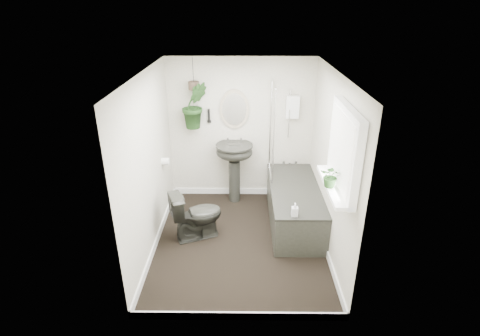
{
  "coord_description": "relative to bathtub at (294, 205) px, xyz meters",
  "views": [
    {
      "loc": [
        0.05,
        -4.31,
        3.08
      ],
      "look_at": [
        0.0,
        0.15,
        1.05
      ],
      "focal_mm": 28.0,
      "sensor_mm": 36.0,
      "label": 1
    }
  ],
  "objects": [
    {
      "name": "sill_plant",
      "position": [
        0.17,
        -1.26,
        1.08
      ],
      "size": [
        0.28,
        0.26,
        0.25
      ],
      "primitive_type": "imported",
      "rotation": [
        0.0,
        0.0,
        -0.4
      ],
      "color": "black",
      "rests_on": "window_sill"
    },
    {
      "name": "shower_box",
      "position": [
        0.0,
        0.84,
        1.26
      ],
      "size": [
        0.2,
        0.1,
        0.35
      ],
      "primitive_type": "cube",
      "color": "white",
      "rests_on": "wall_back"
    },
    {
      "name": "toilet",
      "position": [
        -1.4,
        -0.38,
        0.06
      ],
      "size": [
        0.79,
        0.62,
        0.71
      ],
      "primitive_type": "imported",
      "rotation": [
        0.0,
        0.0,
        1.95
      ],
      "color": "black",
      "rests_on": "floor"
    },
    {
      "name": "floor",
      "position": [
        -0.8,
        -0.5,
        -0.3
      ],
      "size": [
        2.3,
        2.8,
        0.02
      ],
      "primitive_type": "cube",
      "color": "black",
      "rests_on": "ground"
    },
    {
      "name": "window_recess",
      "position": [
        0.29,
        -1.2,
        1.36
      ],
      "size": [
        0.08,
        1.0,
        0.9
      ],
      "primitive_type": "cube",
      "color": "white",
      "rests_on": "wall_right"
    },
    {
      "name": "wall_left",
      "position": [
        -1.96,
        -0.5,
        0.86
      ],
      "size": [
        0.02,
        2.8,
        2.3
      ],
      "primitive_type": "cube",
      "color": "beige",
      "rests_on": "ground"
    },
    {
      "name": "bathtub",
      "position": [
        0.0,
        0.0,
        0.0
      ],
      "size": [
        0.72,
        1.72,
        0.58
      ],
      "primitive_type": null,
      "color": "black",
      "rests_on": "floor"
    },
    {
      "name": "hanging_plant",
      "position": [
        -1.5,
        0.75,
        1.3
      ],
      "size": [
        0.48,
        0.43,
        0.72
      ],
      "primitive_type": "imported",
      "rotation": [
        0.0,
        0.0,
        0.33
      ],
      "color": "black",
      "rests_on": "ceiling"
    },
    {
      "name": "window_sill",
      "position": [
        0.22,
        -1.2,
        0.94
      ],
      "size": [
        0.18,
        1.0,
        0.04
      ],
      "primitive_type": "cube",
      "color": "white",
      "rests_on": "wall_right"
    },
    {
      "name": "toilet_roll_holder",
      "position": [
        -1.9,
        0.2,
        0.61
      ],
      "size": [
        0.11,
        0.11,
        0.11
      ],
      "primitive_type": "cylinder",
      "rotation": [
        0.0,
        1.57,
        0.0
      ],
      "color": "white",
      "rests_on": "wall_left"
    },
    {
      "name": "skirting",
      "position": [
        -0.8,
        -0.5,
        -0.24
      ],
      "size": [
        2.3,
        2.8,
        0.1
      ],
      "primitive_type": "cube",
      "color": "white",
      "rests_on": "floor"
    },
    {
      "name": "bath_screen",
      "position": [
        -0.33,
        0.49,
        0.99
      ],
      "size": [
        0.04,
        0.72,
        1.4
      ],
      "primitive_type": null,
      "color": "silver",
      "rests_on": "bathtub"
    },
    {
      "name": "window_blinds",
      "position": [
        0.24,
        -1.2,
        1.36
      ],
      "size": [
        0.01,
        0.86,
        0.76
      ],
      "primitive_type": "cube",
      "color": "white",
      "rests_on": "wall_right"
    },
    {
      "name": "wall_right",
      "position": [
        0.36,
        -0.5,
        0.86
      ],
      "size": [
        0.02,
        2.8,
        2.3
      ],
      "primitive_type": "cube",
      "color": "beige",
      "rests_on": "ground"
    },
    {
      "name": "oval_mirror",
      "position": [
        -0.9,
        0.87,
        1.21
      ],
      "size": [
        0.46,
        0.03,
        0.62
      ],
      "primitive_type": "ellipsoid",
      "color": "tan",
      "rests_on": "wall_back"
    },
    {
      "name": "wall_sconce",
      "position": [
        -1.3,
        0.86,
        1.11
      ],
      "size": [
        0.04,
        0.04,
        0.22
      ],
      "primitive_type": "cylinder",
      "color": "black",
      "rests_on": "wall_back"
    },
    {
      "name": "hanging_pot",
      "position": [
        -1.5,
        0.75,
        1.6
      ],
      "size": [
        0.16,
        0.16,
        0.12
      ],
      "primitive_type": "cylinder",
      "color": "#463629",
      "rests_on": "ceiling"
    },
    {
      "name": "soap_bottle",
      "position": [
        -0.11,
        -0.76,
        0.38
      ],
      "size": [
        0.08,
        0.08,
        0.18
      ],
      "primitive_type": "imported",
      "rotation": [
        0.0,
        0.0,
        -0.04
      ],
      "color": "#2B2829",
      "rests_on": "bathtub"
    },
    {
      "name": "wall_front",
      "position": [
        -0.8,
        -1.91,
        0.86
      ],
      "size": [
        2.3,
        0.02,
        2.3
      ],
      "primitive_type": "cube",
      "color": "beige",
      "rests_on": "ground"
    },
    {
      "name": "wall_back",
      "position": [
        -0.8,
        0.91,
        0.86
      ],
      "size": [
        2.3,
        0.02,
        2.3
      ],
      "primitive_type": "cube",
      "color": "beige",
      "rests_on": "ground"
    },
    {
      "name": "ceiling",
      "position": [
        -0.8,
        -0.5,
        2.02
      ],
      "size": [
        2.3,
        2.8,
        0.02
      ],
      "primitive_type": "cube",
      "color": "white",
      "rests_on": "ground"
    },
    {
      "name": "pedestal_sink",
      "position": [
        -0.9,
        0.67,
        0.21
      ],
      "size": [
        0.66,
        0.59,
        1.0
      ],
      "primitive_type": null,
      "rotation": [
        0.0,
        0.0,
        -0.17
      ],
      "color": "black",
      "rests_on": "floor"
    }
  ]
}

